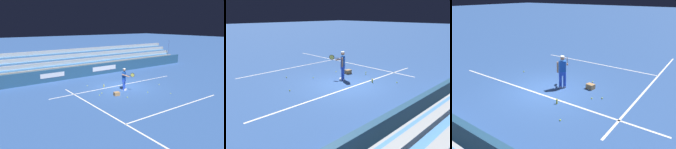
{
  "view_description": "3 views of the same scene",
  "coord_description": "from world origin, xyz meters",
  "views": [
    {
      "loc": [
        10.64,
        13.49,
        4.98
      ],
      "look_at": [
        1.14,
        0.11,
        1.21
      ],
      "focal_mm": 35.0,
      "sensor_mm": 36.0,
      "label": 1
    },
    {
      "loc": [
        -8.54,
        -8.03,
        3.88
      ],
      "look_at": [
        -0.46,
        0.23,
        0.62
      ],
      "focal_mm": 35.0,
      "sensor_mm": 36.0,
      "label": 2
    },
    {
      "loc": [
        6.63,
        -7.69,
        4.64
      ],
      "look_at": [
        0.59,
        0.74,
        0.77
      ],
      "focal_mm": 35.0,
      "sensor_mm": 36.0,
      "label": 3
    }
  ],
  "objects": [
    {
      "name": "tennis_ball_far_right",
      "position": [
        2.35,
        0.51,
        0.03
      ],
      "size": [
        0.07,
        0.07,
        0.07
      ],
      "primitive_type": "sphere",
      "color": "#CCE533",
      "rests_on": "ground"
    },
    {
      "name": "bleacher_stand",
      "position": [
        0.0,
        -6.82,
        0.73
      ],
      "size": [
        25.04,
        2.4,
        2.95
      ],
      "color": "#9EA3A8",
      "rests_on": "ground"
    },
    {
      "name": "tennis_ball_by_box",
      "position": [
        1.41,
        2.33,
        0.03
      ],
      "size": [
        0.07,
        0.07,
        0.07
      ],
      "primitive_type": "sphere",
      "color": "#CCE533",
      "rests_on": "ground"
    },
    {
      "name": "tennis_ball_midcourt",
      "position": [
        2.73,
        0.81,
        0.03
      ],
      "size": [
        0.07,
        0.07,
        0.07
      ],
      "primitive_type": "sphere",
      "color": "#CCE533",
      "rests_on": "ground"
    },
    {
      "name": "tennis_ball_toward_net",
      "position": [
        -2.91,
        1.3,
        0.03
      ],
      "size": [
        0.07,
        0.07,
        0.07
      ],
      "primitive_type": "sphere",
      "color": "#CCE533",
      "rests_on": "ground"
    },
    {
      "name": "water_bottle",
      "position": [
        1.3,
        -0.8,
        0.11
      ],
      "size": [
        0.07,
        0.07,
        0.22
      ],
      "primitive_type": "cylinder",
      "color": "yellow",
      "rests_on": "ground"
    },
    {
      "name": "ground_plane",
      "position": [
        0.0,
        0.0,
        0.0
      ],
      "size": [
        160.0,
        160.0,
        0.0
      ],
      "primitive_type": "plane",
      "color": "#2D5193"
    },
    {
      "name": "court_sideline_white",
      "position": [
        4.11,
        4.0,
        0.0
      ],
      "size": [
        0.1,
        12.0,
        0.01
      ],
      "primitive_type": "cube",
      "color": "white",
      "rests_on": "ground"
    },
    {
      "name": "tennis_ball_stray_back",
      "position": [
        -0.59,
        2.3,
        0.03
      ],
      "size": [
        0.07,
        0.07,
        0.07
      ],
      "primitive_type": "sphere",
      "color": "#CCE533",
      "rests_on": "ground"
    },
    {
      "name": "tennis_player",
      "position": [
        0.46,
        0.8,
        0.89
      ],
      "size": [
        0.61,
        1.05,
        1.71
      ],
      "color": "blue",
      "rests_on": "ground"
    },
    {
      "name": "court_baseline_white",
      "position": [
        0.0,
        -0.5,
        0.0
      ],
      "size": [
        12.0,
        0.1,
        0.01
      ],
      "primitive_type": "cube",
      "color": "white",
      "rests_on": "ground"
    },
    {
      "name": "back_wall_sponsor_board",
      "position": [
        0.0,
        -4.99,
        0.55
      ],
      "size": [
        26.36,
        0.25,
        1.1
      ],
      "color": "navy",
      "rests_on": "ground"
    },
    {
      "name": "ball_box_cardboard",
      "position": [
        1.72,
        1.51,
        0.13
      ],
      "size": [
        0.44,
        0.36,
        0.26
      ],
      "primitive_type": "cube",
      "rotation": [
        0.0,
        0.0,
        -0.16
      ],
      "color": "#A87F51",
      "rests_on": "ground"
    },
    {
      "name": "tennis_ball_near_player",
      "position": [
        -1.75,
        3.51,
        0.03
      ],
      "size": [
        0.07,
        0.07,
        0.07
      ],
      "primitive_type": "sphere",
      "color": "#CCE533",
      "rests_on": "ground"
    },
    {
      "name": "tennis_ball_far_left",
      "position": [
        2.26,
        -1.85,
        0.03
      ],
      "size": [
        0.07,
        0.07,
        0.07
      ],
      "primitive_type": "sphere",
      "color": "#CCE533",
      "rests_on": "ground"
    },
    {
      "name": "court_service_line_white",
      "position": [
        0.0,
        5.5,
        0.0
      ],
      "size": [
        8.22,
        0.1,
        0.01
      ],
      "primitive_type": "cube",
      "color": "white",
      "rests_on": "ground"
    }
  ]
}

